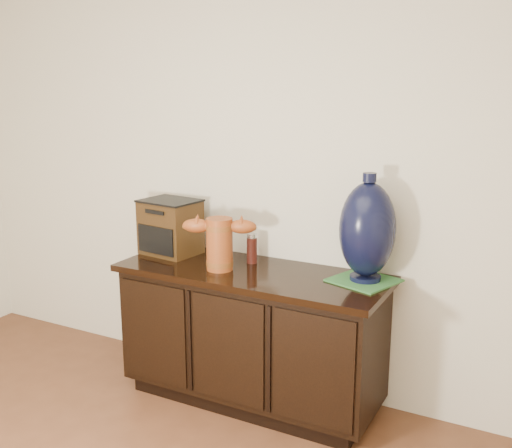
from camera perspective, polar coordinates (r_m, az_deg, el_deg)
The scene contains 6 objects.
sideboard at distance 3.32m, azimuth -0.43°, elevation -10.51°, with size 1.46×0.56×0.75m.
terracotta_vessel at distance 3.16m, azimuth -3.50°, elevation -1.62°, with size 0.39×0.22×0.28m.
tv_radio at distance 3.50m, azimuth -8.15°, elevation -0.27°, with size 0.35×0.29×0.32m.
green_mat at distance 3.07m, azimuth 10.25°, elevation -5.30°, with size 0.29×0.29×0.01m, color #327034.
lamp_base at distance 2.99m, azimuth 10.55°, elevation -0.57°, with size 0.35×0.35×0.54m.
spray_can at distance 3.30m, azimuth -0.39°, elevation -2.34°, with size 0.06×0.06×0.17m.
Camera 1 is at (1.44, -0.45, 1.72)m, focal length 42.00 mm.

